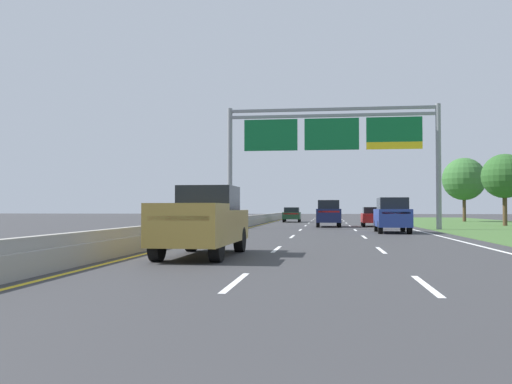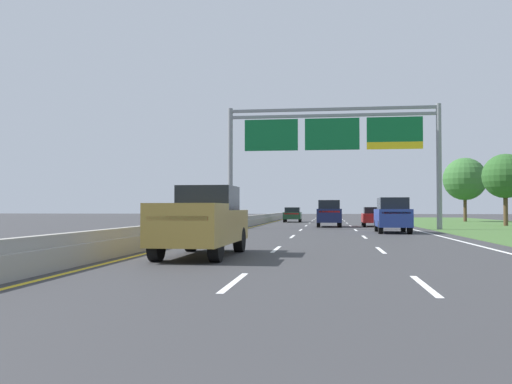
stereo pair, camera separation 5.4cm
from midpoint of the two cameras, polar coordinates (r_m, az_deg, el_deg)
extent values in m
plane|color=#333335|center=(35.51, 7.46, -4.05)|extent=(220.00, 220.00, 0.00)
cube|color=white|center=(11.23, -2.13, -9.24)|extent=(0.14, 3.00, 0.01)
cube|color=white|center=(20.11, 2.16, -5.89)|extent=(0.14, 3.00, 0.01)
cube|color=white|center=(29.07, 3.80, -4.59)|extent=(0.14, 3.00, 0.01)
cube|color=white|center=(38.05, 4.67, -3.90)|extent=(0.14, 3.00, 0.01)
cube|color=white|center=(47.03, 5.20, -3.47)|extent=(0.14, 3.00, 0.01)
cube|color=white|center=(56.03, 5.56, -3.18)|extent=(0.14, 3.00, 0.01)
cube|color=white|center=(65.02, 5.82, -2.97)|extent=(0.14, 3.00, 0.01)
cube|color=white|center=(74.01, 6.02, -2.81)|extent=(0.14, 3.00, 0.01)
cube|color=white|center=(83.01, 6.18, -2.69)|extent=(0.14, 3.00, 0.01)
cube|color=white|center=(11.23, 17.09, -9.17)|extent=(0.14, 3.00, 0.01)
cube|color=white|center=(20.11, 12.77, -5.85)|extent=(0.14, 3.00, 0.01)
cube|color=white|center=(29.07, 11.12, -4.56)|extent=(0.14, 3.00, 0.01)
cube|color=white|center=(38.05, 10.25, -3.88)|extent=(0.14, 3.00, 0.01)
cube|color=white|center=(47.03, 9.72, -3.45)|extent=(0.14, 3.00, 0.01)
cube|color=white|center=(56.03, 9.35, -3.17)|extent=(0.14, 3.00, 0.01)
cube|color=white|center=(65.02, 9.09, -2.96)|extent=(0.14, 3.00, 0.01)
cube|color=white|center=(74.01, 8.89, -2.80)|extent=(0.14, 3.00, 0.01)
cube|color=white|center=(83.01, 8.73, -2.68)|extent=(0.14, 3.00, 0.01)
cube|color=white|center=(35.99, 16.92, -3.96)|extent=(0.16, 106.00, 0.01)
cube|color=gold|center=(35.99, -2.00, -4.03)|extent=(0.16, 106.00, 0.01)
cube|color=#99968E|center=(36.10, -3.09, -3.59)|extent=(0.60, 110.00, 0.55)
cube|color=#99968E|center=(36.09, -3.09, -2.92)|extent=(0.25, 110.00, 0.30)
cylinder|color=gray|center=(40.39, -2.62, 2.44)|extent=(0.36, 0.36, 8.76)
cylinder|color=gray|center=(40.50, 18.34, 2.51)|extent=(0.36, 0.36, 8.76)
cube|color=gray|center=(40.29, 7.85, 8.43)|extent=(14.70, 0.24, 0.20)
cube|color=gray|center=(40.21, 7.85, 7.79)|extent=(14.70, 0.24, 0.20)
cube|color=#0C602D|center=(40.04, 1.61, 5.87)|extent=(3.83, 0.12, 2.25)
cube|color=#0C602D|center=(39.83, 7.86, 5.92)|extent=(3.83, 0.12, 2.25)
cube|color=#0C602D|center=(40.13, 14.09, 6.26)|extent=(3.83, 0.12, 1.75)
cube|color=yellow|center=(40.00, 14.10, 4.66)|extent=(3.83, 0.12, 0.50)
cube|color=#A38438|center=(17.25, -5.48, -3.54)|extent=(2.09, 5.43, 1.00)
cube|color=black|center=(18.07, -4.83, -0.63)|extent=(1.75, 1.93, 0.78)
cube|color=#B21414|center=(14.68, -7.98, -2.68)|extent=(1.68, 0.11, 0.12)
cube|color=#A38438|center=(15.57, -7.00, -1.52)|extent=(2.03, 1.98, 0.20)
cylinder|color=black|center=(19.26, -6.64, -4.83)|extent=(0.31, 0.84, 0.84)
cylinder|color=black|center=(18.89, -1.63, -4.90)|extent=(0.31, 0.84, 0.84)
cylinder|color=black|center=(15.75, -10.12, -5.52)|extent=(0.31, 0.84, 0.84)
cylinder|color=black|center=(15.30, -4.04, -5.65)|extent=(0.31, 0.84, 0.84)
cube|color=#193D23|center=(59.51, 3.80, -2.43)|extent=(1.90, 4.43, 0.72)
cube|color=black|center=(59.45, 3.80, -1.84)|extent=(1.60, 2.33, 0.52)
cube|color=#B21414|center=(57.35, 3.70, -2.25)|extent=(1.53, 0.11, 0.12)
cylinder|color=black|center=(61.05, 3.12, -2.75)|extent=(0.23, 0.66, 0.66)
cylinder|color=black|center=(60.98, 4.62, -2.75)|extent=(0.23, 0.66, 0.66)
cylinder|color=black|center=(58.06, 2.95, -2.81)|extent=(0.23, 0.66, 0.66)
cylinder|color=black|center=(57.99, 4.53, -2.81)|extent=(0.23, 0.66, 0.66)
cube|color=#161E47|center=(44.57, 7.53, -2.40)|extent=(1.94, 4.72, 1.05)
cube|color=black|center=(44.42, 7.53, -1.29)|extent=(1.66, 3.01, 0.68)
cube|color=#B21414|center=(42.26, 7.57, -2.02)|extent=(1.60, 0.09, 0.12)
cylinder|color=black|center=(46.18, 6.50, -3.03)|extent=(0.27, 0.76, 0.76)
cylinder|color=black|center=(46.19, 8.53, -3.02)|extent=(0.27, 0.76, 0.76)
cylinder|color=black|center=(42.98, 6.46, -3.13)|extent=(0.27, 0.76, 0.76)
cylinder|color=black|center=(43.00, 8.65, -3.13)|extent=(0.27, 0.76, 0.76)
cube|color=navy|center=(34.59, 13.88, -2.58)|extent=(1.98, 4.73, 1.05)
cube|color=black|center=(34.43, 13.89, -1.15)|extent=(1.68, 3.03, 0.68)
cube|color=#B21414|center=(32.28, 14.26, -2.09)|extent=(1.60, 0.11, 0.12)
cylinder|color=black|center=(36.12, 12.34, -3.39)|extent=(0.27, 0.76, 0.76)
cylinder|color=black|center=(36.27, 14.93, -3.36)|extent=(0.27, 0.76, 0.76)
cylinder|color=black|center=(32.94, 12.73, -3.55)|extent=(0.27, 0.76, 0.76)
cylinder|color=black|center=(33.10, 15.56, -3.52)|extent=(0.27, 0.76, 0.76)
cube|color=maroon|center=(46.15, 12.03, -2.62)|extent=(1.91, 4.44, 0.72)
cube|color=black|center=(46.10, 12.02, -1.85)|extent=(1.61, 2.33, 0.52)
cube|color=#B21414|center=(43.99, 12.19, -2.39)|extent=(1.53, 0.11, 0.12)
cylinder|color=black|center=(47.61, 10.96, -3.03)|extent=(0.23, 0.66, 0.66)
cylinder|color=black|center=(47.71, 12.88, -3.02)|extent=(0.23, 0.66, 0.66)
cylinder|color=black|center=(44.63, 11.11, -3.12)|extent=(0.23, 0.66, 0.66)
cylinder|color=black|center=(44.72, 13.17, -3.11)|extent=(0.23, 0.66, 0.66)
cylinder|color=#4C3823|center=(50.78, 24.30, -1.68)|extent=(0.36, 0.36, 2.69)
sphere|color=#285623|center=(50.85, 24.26, 1.51)|extent=(3.72, 3.72, 3.72)
cylinder|color=#4C3823|center=(65.07, 20.72, -1.63)|extent=(0.36, 0.36, 2.83)
sphere|color=#33662D|center=(65.14, 20.69, 1.26)|extent=(4.67, 4.67, 4.67)
camera|label=1|loc=(0.03, -89.94, 0.00)|focal=38.92mm
camera|label=2|loc=(0.03, 90.06, 0.00)|focal=38.92mm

